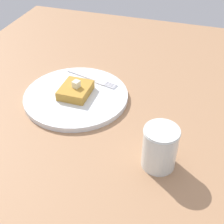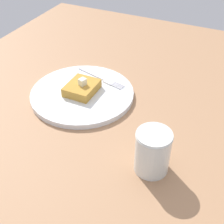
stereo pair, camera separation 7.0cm
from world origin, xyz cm
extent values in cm
cube|color=#A17451|center=(0.00, 0.00, 0.96)|extent=(98.42, 98.42, 1.91)
cylinder|color=white|center=(6.15, 8.72, 2.60)|extent=(26.99, 26.99, 1.38)
torus|color=#393A31|center=(6.15, 8.72, 2.89)|extent=(26.99, 26.99, 0.80)
cube|color=#BA8532|center=(6.15, 8.72, 4.47)|extent=(7.22, 8.57, 2.35)
cube|color=#F4F1C7|center=(5.77, 8.83, 6.51)|extent=(2.02, 2.14, 1.74)
cube|color=silver|center=(7.85, 0.05, 3.47)|extent=(9.90, 3.39, 0.36)
cube|color=silver|center=(1.66, 1.66, 3.47)|extent=(3.26, 2.83, 0.36)
cube|color=silver|center=(-1.45, 1.62, 3.47)|extent=(3.18, 1.12, 0.36)
cube|color=silver|center=(-1.31, 2.15, 3.47)|extent=(3.18, 1.12, 0.36)
cube|color=silver|center=(-1.17, 2.69, 3.47)|extent=(3.18, 1.12, 0.36)
cube|color=silver|center=(-1.04, 3.22, 3.47)|extent=(3.18, 1.12, 0.36)
cylinder|color=#371606|center=(-18.59, 24.74, 5.62)|extent=(6.34, 6.34, 7.42)
cylinder|color=silver|center=(-18.59, 24.74, 6.57)|extent=(6.89, 6.89, 9.30)
torus|color=silver|center=(-18.59, 24.74, 10.77)|extent=(7.11, 7.11, 0.50)
camera|label=1|loc=(-22.82, 68.77, 49.95)|focal=50.00mm
camera|label=2|loc=(-29.31, 66.23, 49.95)|focal=50.00mm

